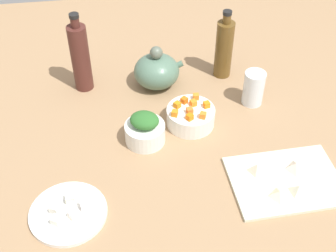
# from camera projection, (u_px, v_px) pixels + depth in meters

# --- Properties ---
(tabletop) EXTENTS (1.90, 1.90, 0.03)m
(tabletop) POSITION_uv_depth(u_px,v_px,m) (168.00, 141.00, 1.39)
(tabletop) COLOR #9C7955
(tabletop) RESTS_ON ground
(cutting_board) EXTENTS (0.31, 0.23, 0.01)m
(cutting_board) POSITION_uv_depth(u_px,v_px,m) (286.00, 181.00, 1.25)
(cutting_board) COLOR silver
(cutting_board) RESTS_ON tabletop
(plate_tofu) EXTENTS (0.20, 0.20, 0.01)m
(plate_tofu) POSITION_uv_depth(u_px,v_px,m) (68.00, 213.00, 1.17)
(plate_tofu) COLOR white
(plate_tofu) RESTS_ON tabletop
(bowl_greens) EXTENTS (0.12, 0.12, 0.06)m
(bowl_greens) POSITION_uv_depth(u_px,v_px,m) (145.00, 133.00, 1.35)
(bowl_greens) COLOR white
(bowl_greens) RESTS_ON tabletop
(bowl_carrots) EXTENTS (0.15, 0.15, 0.06)m
(bowl_carrots) POSITION_uv_depth(u_px,v_px,m) (191.00, 117.00, 1.41)
(bowl_carrots) COLOR white
(bowl_carrots) RESTS_ON tabletop
(teapot) EXTENTS (0.17, 0.15, 0.15)m
(teapot) POSITION_uv_depth(u_px,v_px,m) (157.00, 71.00, 1.53)
(teapot) COLOR #51725D
(teapot) RESTS_ON tabletop
(bottle_0) EXTENTS (0.06, 0.06, 0.28)m
(bottle_0) POSITION_uv_depth(u_px,v_px,m) (80.00, 57.00, 1.48)
(bottle_0) COLOR #4D251F
(bottle_0) RESTS_ON tabletop
(bottle_1) EXTENTS (0.06, 0.06, 0.25)m
(bottle_1) POSITION_uv_depth(u_px,v_px,m) (224.00, 48.00, 1.55)
(bottle_1) COLOR brown
(bottle_1) RESTS_ON tabletop
(drinking_glass_0) EXTENTS (0.07, 0.07, 0.12)m
(drinking_glass_0) POSITION_uv_depth(u_px,v_px,m) (254.00, 88.00, 1.46)
(drinking_glass_0) COLOR white
(drinking_glass_0) RESTS_ON tabletop
(carrot_cube_0) EXTENTS (0.02, 0.02, 0.02)m
(carrot_cube_0) POSITION_uv_depth(u_px,v_px,m) (203.00, 115.00, 1.36)
(carrot_cube_0) COLOR orange
(carrot_cube_0) RESTS_ON bowl_carrots
(carrot_cube_1) EXTENTS (0.02, 0.02, 0.02)m
(carrot_cube_1) POSITION_uv_depth(u_px,v_px,m) (207.00, 105.00, 1.39)
(carrot_cube_1) COLOR orange
(carrot_cube_1) RESTS_ON bowl_carrots
(carrot_cube_2) EXTENTS (0.02, 0.02, 0.02)m
(carrot_cube_2) POSITION_uv_depth(u_px,v_px,m) (193.00, 103.00, 1.40)
(carrot_cube_2) COLOR orange
(carrot_cube_2) RESTS_ON bowl_carrots
(carrot_cube_3) EXTENTS (0.02, 0.02, 0.02)m
(carrot_cube_3) POSITION_uv_depth(u_px,v_px,m) (190.00, 111.00, 1.37)
(carrot_cube_3) COLOR orange
(carrot_cube_3) RESTS_ON bowl_carrots
(carrot_cube_4) EXTENTS (0.02, 0.02, 0.02)m
(carrot_cube_4) POSITION_uv_depth(u_px,v_px,m) (190.00, 117.00, 1.35)
(carrot_cube_4) COLOR orange
(carrot_cube_4) RESTS_ON bowl_carrots
(carrot_cube_5) EXTENTS (0.03, 0.03, 0.02)m
(carrot_cube_5) POSITION_uv_depth(u_px,v_px,m) (177.00, 105.00, 1.39)
(carrot_cube_5) COLOR orange
(carrot_cube_5) RESTS_ON bowl_carrots
(carrot_cube_6) EXTENTS (0.03, 0.03, 0.02)m
(carrot_cube_6) POSITION_uv_depth(u_px,v_px,m) (184.00, 100.00, 1.41)
(carrot_cube_6) COLOR orange
(carrot_cube_6) RESTS_ON bowl_carrots
(carrot_cube_7) EXTENTS (0.02, 0.02, 0.02)m
(carrot_cube_7) POSITION_uv_depth(u_px,v_px,m) (196.00, 97.00, 1.42)
(carrot_cube_7) COLOR orange
(carrot_cube_7) RESTS_ON bowl_carrots
(carrot_cube_8) EXTENTS (0.02, 0.02, 0.02)m
(carrot_cube_8) POSITION_uv_depth(u_px,v_px,m) (175.00, 113.00, 1.36)
(carrot_cube_8) COLOR orange
(carrot_cube_8) RESTS_ON bowl_carrots
(chopped_greens_mound) EXTENTS (0.11, 0.10, 0.04)m
(chopped_greens_mound) POSITION_uv_depth(u_px,v_px,m) (144.00, 120.00, 1.32)
(chopped_greens_mound) COLOR #2E692B
(chopped_greens_mound) RESTS_ON bowl_greens
(tofu_cube_0) EXTENTS (0.03, 0.03, 0.02)m
(tofu_cube_0) POSITION_uv_depth(u_px,v_px,m) (55.00, 209.00, 1.15)
(tofu_cube_0) COLOR white
(tofu_cube_0) RESTS_ON plate_tofu
(tofu_cube_1) EXTENTS (0.03, 0.03, 0.02)m
(tofu_cube_1) POSITION_uv_depth(u_px,v_px,m) (74.00, 215.00, 1.14)
(tofu_cube_1) COLOR white
(tofu_cube_1) RESTS_ON plate_tofu
(tofu_cube_2) EXTENTS (0.02, 0.02, 0.02)m
(tofu_cube_2) POSITION_uv_depth(u_px,v_px,m) (70.00, 199.00, 1.18)
(tofu_cube_2) COLOR #EEEECA
(tofu_cube_2) RESTS_ON plate_tofu
(tofu_cube_3) EXTENTS (0.03, 0.03, 0.02)m
(tofu_cube_3) POSITION_uv_depth(u_px,v_px,m) (56.00, 220.00, 1.13)
(tofu_cube_3) COLOR white
(tofu_cube_3) RESTS_ON plate_tofu
(tofu_cube_4) EXTENTS (0.03, 0.03, 0.02)m
(tofu_cube_4) POSITION_uv_depth(u_px,v_px,m) (84.00, 205.00, 1.16)
(tofu_cube_4) COLOR white
(tofu_cube_4) RESTS_ON plate_tofu
(dumpling_0) EXTENTS (0.05, 0.05, 0.02)m
(dumpling_0) POSITION_uv_depth(u_px,v_px,m) (279.00, 194.00, 1.19)
(dumpling_0) COLOR beige
(dumpling_0) RESTS_ON cutting_board
(dumpling_1) EXTENTS (0.05, 0.05, 0.03)m
(dumpling_1) POSITION_uv_depth(u_px,v_px,m) (257.00, 168.00, 1.25)
(dumpling_1) COLOR beige
(dumpling_1) RESTS_ON cutting_board
(dumpling_2) EXTENTS (0.06, 0.06, 0.03)m
(dumpling_2) POSITION_uv_depth(u_px,v_px,m) (299.00, 189.00, 1.20)
(dumpling_2) COLOR beige
(dumpling_2) RESTS_ON cutting_board
(dumpling_3) EXTENTS (0.05, 0.06, 0.03)m
(dumpling_3) POSITION_uv_depth(u_px,v_px,m) (296.00, 166.00, 1.26)
(dumpling_3) COLOR beige
(dumpling_3) RESTS_ON cutting_board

